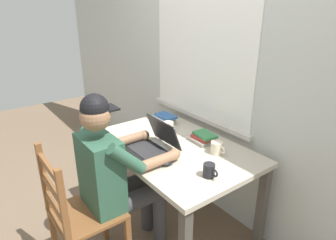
% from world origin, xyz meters
% --- Properties ---
extents(ground_plane, '(8.00, 8.00, 0.00)m').
position_xyz_m(ground_plane, '(0.00, 0.00, 0.00)').
color(ground_plane, brown).
extents(back_wall, '(6.00, 0.08, 2.60)m').
position_xyz_m(back_wall, '(-0.00, 0.49, 1.30)').
color(back_wall, beige).
rests_on(back_wall, ground).
extents(desk, '(1.27, 0.83, 0.74)m').
position_xyz_m(desk, '(0.00, 0.00, 0.64)').
color(desk, '#BCB29E').
rests_on(desk, ground).
extents(seated_person, '(0.50, 0.60, 1.25)m').
position_xyz_m(seated_person, '(-0.01, -0.49, 0.69)').
color(seated_person, '#2D5642').
rests_on(seated_person, ground).
extents(wooden_chair, '(0.42, 0.42, 0.95)m').
position_xyz_m(wooden_chair, '(-0.01, -0.77, 0.47)').
color(wooden_chair, brown).
rests_on(wooden_chair, ground).
extents(laptop, '(0.33, 0.31, 0.22)m').
position_xyz_m(laptop, '(-0.04, -0.16, 0.79)').
color(laptop, black).
rests_on(laptop, desk).
extents(computer_mouse, '(0.06, 0.10, 0.03)m').
position_xyz_m(computer_mouse, '(0.20, -0.21, 0.76)').
color(computer_mouse, black).
rests_on(computer_mouse, desk).
extents(coffee_mug_white, '(0.12, 0.09, 0.09)m').
position_xyz_m(coffee_mug_white, '(0.29, 0.17, 0.79)').
color(coffee_mug_white, beige).
rests_on(coffee_mug_white, desk).
extents(coffee_mug_dark, '(0.11, 0.07, 0.09)m').
position_xyz_m(coffee_mug_dark, '(0.47, -0.09, 0.79)').
color(coffee_mug_dark, black).
rests_on(coffee_mug_dark, desk).
extents(coffee_mug_spare, '(0.12, 0.08, 0.09)m').
position_xyz_m(coffee_mug_spare, '(-0.22, 0.12, 0.79)').
color(coffee_mug_spare, beige).
rests_on(coffee_mug_spare, desk).
extents(book_stack_main, '(0.21, 0.15, 0.07)m').
position_xyz_m(book_stack_main, '(-0.41, 0.22, 0.78)').
color(book_stack_main, gray).
rests_on(book_stack_main, desk).
extents(book_stack_side, '(0.21, 0.16, 0.07)m').
position_xyz_m(book_stack_side, '(0.08, 0.23, 0.77)').
color(book_stack_side, gray).
rests_on(book_stack_side, desk).
extents(paper_pile_near_laptop, '(0.24, 0.21, 0.01)m').
position_xyz_m(paper_pile_near_laptop, '(-0.06, -0.13, 0.75)').
color(paper_pile_near_laptop, silver).
rests_on(paper_pile_near_laptop, desk).
extents(paper_pile_back_corner, '(0.29, 0.24, 0.00)m').
position_xyz_m(paper_pile_back_corner, '(-0.14, -0.15, 0.74)').
color(paper_pile_back_corner, white).
rests_on(paper_pile_back_corner, desk).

